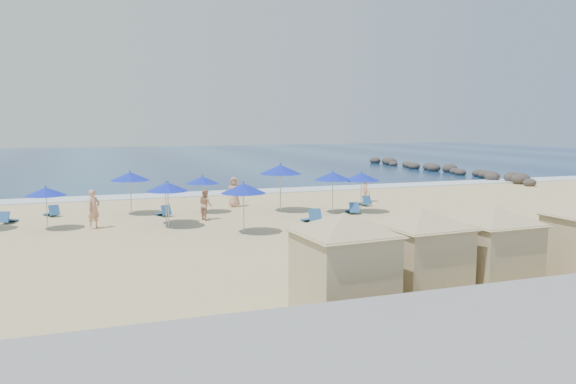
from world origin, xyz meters
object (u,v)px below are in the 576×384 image
at_px(rock_jetty, 439,169).
at_px(beachgoer_0, 94,209).
at_px(umbrella_5, 165,187).
at_px(umbrella_6, 244,188).
at_px(beachgoer_1, 205,205).
at_px(umbrella_1, 46,192).
at_px(cabana_0, 344,251).
at_px(umbrella_3, 168,187).
at_px(beachgoer_2, 366,189).
at_px(umbrella_2, 130,176).
at_px(umbrella_4, 202,180).
at_px(umbrella_7, 280,169).
at_px(trash_bin, 501,242).
at_px(cabana_1, 422,242).
at_px(cabana_2, 494,237).
at_px(umbrella_9, 361,177).
at_px(beachgoer_3, 234,192).
at_px(umbrella_8, 333,176).

xyz_separation_m(rock_jetty, beachgoer_0, (-32.77, -20.16, 0.55)).
height_order(umbrella_5, umbrella_6, umbrella_6).
bearing_deg(beachgoer_1, umbrella_1, 75.97).
relative_size(rock_jetty, cabana_0, 5.72).
distance_m(umbrella_3, beachgoer_2, 13.63).
xyz_separation_m(umbrella_2, umbrella_4, (3.74, -0.76, -0.25)).
bearing_deg(umbrella_7, umbrella_3, -157.14).
bearing_deg(cabana_0, beachgoer_2, 60.92).
bearing_deg(trash_bin, umbrella_1, 151.37).
bearing_deg(rock_jetty, cabana_1, -125.25).
height_order(cabana_2, umbrella_2, cabana_2).
relative_size(rock_jetty, umbrella_7, 9.84).
bearing_deg(umbrella_9, umbrella_4, 160.71).
bearing_deg(beachgoer_1, rock_jetty, -70.24).
xyz_separation_m(rock_jetty, umbrella_9, (-18.93, -20.17, 1.63)).
distance_m(umbrella_3, umbrella_9, 10.58).
xyz_separation_m(umbrella_5, beachgoer_0, (-3.32, -0.06, -0.90)).
xyz_separation_m(trash_bin, umbrella_1, (-16.71, 10.58, 1.41)).
bearing_deg(cabana_2, umbrella_3, 120.04).
bearing_deg(umbrella_9, cabana_1, -110.57).
relative_size(rock_jetty, umbrella_5, 12.75).
xyz_separation_m(umbrella_2, umbrella_3, (1.38, -4.53, -0.13)).
relative_size(umbrella_3, beachgoer_3, 1.27).
relative_size(umbrella_5, umbrella_7, 0.77).
xyz_separation_m(cabana_2, umbrella_7, (-1.16, 15.98, 0.76)).
bearing_deg(cabana_2, umbrella_4, 107.29).
relative_size(cabana_1, umbrella_3, 2.01).
bearing_deg(umbrella_6, umbrella_3, 139.18).
relative_size(umbrella_1, umbrella_5, 0.98).
bearing_deg(trash_bin, beachgoer_2, 87.86).
bearing_deg(cabana_0, umbrella_1, 117.68).
relative_size(umbrella_4, umbrella_9, 0.91).
bearing_deg(cabana_0, umbrella_8, 66.88).
bearing_deg(cabana_2, umbrella_2, 116.95).
xyz_separation_m(umbrella_1, umbrella_2, (3.96, 3.18, 0.29)).
distance_m(umbrella_8, beachgoer_2, 5.20).
bearing_deg(umbrella_9, umbrella_3, -175.08).
height_order(rock_jetty, umbrella_6, umbrella_6).
bearing_deg(cabana_1, umbrella_5, 110.22).
bearing_deg(umbrella_1, umbrella_7, 6.68).
relative_size(umbrella_4, umbrella_8, 0.89).
height_order(cabana_0, beachgoer_2, cabana_0).
bearing_deg(beachgoer_1, cabana_2, -175.03).
xyz_separation_m(umbrella_5, beachgoer_1, (2.05, 0.59, -1.04)).
height_order(umbrella_7, beachgoer_1, umbrella_7).
height_order(trash_bin, cabana_1, cabana_1).
relative_size(cabana_2, beachgoer_3, 2.51).
relative_size(cabana_1, umbrella_2, 1.89).
distance_m(cabana_2, umbrella_6, 11.67).
bearing_deg(umbrella_4, cabana_1, -80.37).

